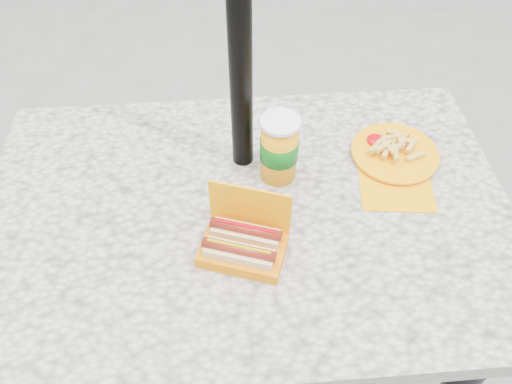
{
  "coord_description": "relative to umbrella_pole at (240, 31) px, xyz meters",
  "views": [
    {
      "loc": [
        -0.04,
        -0.71,
        1.62
      ],
      "look_at": [
        0.02,
        0.0,
        0.8
      ],
      "focal_mm": 35.0,
      "sensor_mm": 36.0,
      "label": 1
    }
  ],
  "objects": [
    {
      "name": "ground",
      "position": [
        0.0,
        -0.16,
        -1.1
      ],
      "size": [
        60.0,
        60.0,
        0.0
      ],
      "primitive_type": "plane",
      "color": "slate"
    },
    {
      "name": "fries_plate",
      "position": [
        0.37,
        -0.03,
        -0.34
      ],
      "size": [
        0.22,
        0.3,
        0.04
      ],
      "rotation": [
        0.0,
        0.0,
        0.06
      ],
      "color": "#F59D00",
      "rests_on": "picnic_table"
    },
    {
      "name": "hotdog_box",
      "position": [
        -0.02,
        -0.28,
        -0.32
      ],
      "size": [
        0.2,
        0.17,
        0.14
      ],
      "rotation": [
        0.0,
        0.0,
        -0.33
      ],
      "color": "#FF9A00",
      "rests_on": "picnic_table"
    },
    {
      "name": "umbrella_pole",
      "position": [
        0.0,
        0.0,
        0.0
      ],
      "size": [
        0.05,
        0.05,
        2.2
      ],
      "primitive_type": "cylinder",
      "color": "black",
      "rests_on": "ground"
    },
    {
      "name": "soda_cup",
      "position": [
        0.08,
        -0.06,
        -0.27
      ],
      "size": [
        0.09,
        0.09,
        0.17
      ],
      "rotation": [
        0.0,
        0.0,
        -0.4
      ],
      "color": "orange",
      "rests_on": "picnic_table"
    },
    {
      "name": "picnic_table",
      "position": [
        0.0,
        -0.16,
        -0.46
      ],
      "size": [
        1.2,
        0.8,
        0.75
      ],
      "color": "beige",
      "rests_on": "ground"
    }
  ]
}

